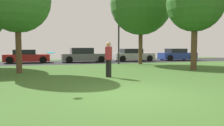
% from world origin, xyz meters
% --- Properties ---
extents(ground_plane, '(44.00, 44.00, 0.00)m').
position_xyz_m(ground_plane, '(0.00, 0.00, 0.00)').
color(ground_plane, '#3D6628').
extents(road_strip, '(44.00, 6.40, 0.01)m').
position_xyz_m(road_strip, '(0.00, 16.00, 0.00)').
color(road_strip, '#28282B').
rests_on(road_strip, ground_plane).
extents(oak_tree_right, '(5.31, 5.31, 7.86)m').
position_xyz_m(oak_tree_right, '(5.52, 11.55, 5.20)').
color(oak_tree_right, brown).
rests_on(oak_tree_right, ground_plane).
extents(maple_tree_far, '(3.70, 3.70, 6.00)m').
position_xyz_m(maple_tree_far, '(-3.99, 7.35, 4.14)').
color(maple_tree_far, brown).
rests_on(maple_tree_far, ground_plane).
extents(oak_tree_left, '(3.63, 3.63, 6.11)m').
position_xyz_m(oak_tree_left, '(6.69, 5.86, 4.27)').
color(oak_tree_left, brown).
rests_on(oak_tree_left, ground_plane).
extents(person_catcher, '(0.38, 0.38, 1.74)m').
position_xyz_m(person_catcher, '(0.41, 4.16, 0.97)').
color(person_catcher, black).
rests_on(person_catcher, ground_plane).
extents(frisbee_disc, '(0.29, 0.29, 0.05)m').
position_xyz_m(frisbee_disc, '(-2.44, 1.25, 1.30)').
color(frisbee_disc, '#2DB2E0').
extents(parked_car_red, '(4.10, 2.02, 1.26)m').
position_xyz_m(parked_car_red, '(-4.14, 16.29, 0.59)').
color(parked_car_red, '#B21E1E').
rests_on(parked_car_red, ground_plane).
extents(parked_car_grey, '(4.46, 1.94, 1.43)m').
position_xyz_m(parked_car_grey, '(1.22, 15.75, 0.65)').
color(parked_car_grey, slate).
rests_on(parked_car_grey, ground_plane).
extents(parked_car_silver, '(4.38, 2.02, 1.33)m').
position_xyz_m(parked_car_silver, '(6.60, 15.89, 0.62)').
color(parked_car_silver, '#B7B7BC').
rests_on(parked_car_silver, ground_plane).
extents(parked_car_blue, '(4.19, 1.94, 1.33)m').
position_xyz_m(parked_car_blue, '(11.98, 15.68, 0.62)').
color(parked_car_blue, '#233893').
rests_on(parked_car_blue, ground_plane).
extents(street_lamp_post, '(0.14, 0.14, 4.50)m').
position_xyz_m(street_lamp_post, '(3.72, 12.20, 2.25)').
color(street_lamp_post, '#2D2D33').
rests_on(street_lamp_post, ground_plane).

